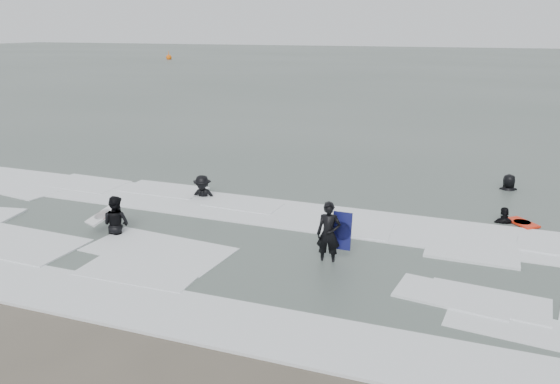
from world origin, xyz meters
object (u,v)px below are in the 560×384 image
(surfer_centre, at_px, (328,264))
(surfer_wading, at_px, (117,234))
(buoy, at_px, (169,57))
(surfer_breaker, at_px, (203,199))
(surfer_right_far, at_px, (508,191))
(surfer_right_near, at_px, (504,224))

(surfer_centre, relative_size, surfer_wading, 0.97)
(buoy, bearing_deg, surfer_centre, -55.42)
(surfer_breaker, xyz_separation_m, surfer_right_far, (9.93, 4.82, 0.00))
(surfer_centre, relative_size, surfer_breaker, 0.97)
(surfer_centre, bearing_deg, buoy, 117.69)
(surfer_centre, distance_m, buoy, 91.65)
(surfer_centre, distance_m, surfer_right_far, 9.54)
(surfer_wading, relative_size, surfer_breaker, 1.01)
(surfer_centre, xyz_separation_m, buoy, (-52.02, 75.46, 0.42))
(surfer_right_near, xyz_separation_m, buoy, (-56.20, 70.75, 0.42))
(surfer_wading, height_order, buoy, buoy)
(surfer_centre, bearing_deg, surfer_breaker, 139.86)
(surfer_centre, height_order, surfer_breaker, surfer_breaker)
(surfer_wading, height_order, surfer_right_far, surfer_right_far)
(surfer_centre, relative_size, surfer_right_far, 0.93)
(buoy, bearing_deg, surfer_right_near, -51.54)
(surfer_centre, height_order, buoy, buoy)
(surfer_right_far, relative_size, buoy, 1.08)
(surfer_right_near, bearing_deg, buoy, -66.63)
(surfer_breaker, xyz_separation_m, surfer_right_near, (9.77, 1.05, 0.00))
(surfer_breaker, relative_size, surfer_right_far, 0.95)
(surfer_wading, height_order, surfer_right_near, surfer_wading)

